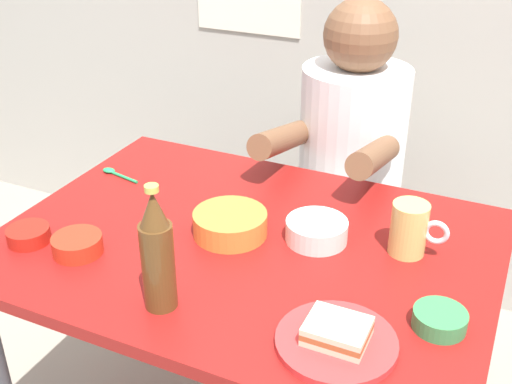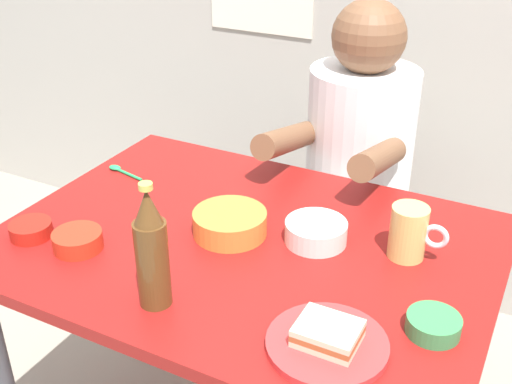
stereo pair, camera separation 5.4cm
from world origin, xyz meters
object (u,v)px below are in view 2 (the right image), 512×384
stool (351,252)px  soup_bowl_orange (230,222)px  dining_table (246,274)px  plate_orange (327,344)px  beer_mug (409,232)px  sandwich (328,333)px  person_seated (359,137)px  beer_bottle (152,251)px

stool → soup_bowl_orange: size_ratio=2.65×
dining_table → stool: size_ratio=2.44×
plate_orange → beer_mug: beer_mug is taller
stool → dining_table: bearing=-94.8°
dining_table → sandwich: size_ratio=10.00×
person_seated → beer_mug: bearing=-60.8°
plate_orange → beer_bottle: (-0.34, -0.03, 0.11)m
dining_table → sandwich: (0.29, -0.24, 0.13)m
person_seated → plate_orange: size_ratio=3.27×
dining_table → beer_bottle: beer_bottle is taller
beer_bottle → soup_bowl_orange: bearing=89.1°
beer_mug → sandwich: bearing=-97.6°
stool → sandwich: sandwich is taller
dining_table → plate_orange: plate_orange is taller
beer_bottle → beer_mug: bearing=44.3°
beer_mug → soup_bowl_orange: (-0.39, -0.10, -0.03)m
stool → plate_orange: bearing=-74.6°
person_seated → dining_table: bearing=-94.9°
dining_table → plate_orange: (0.29, -0.24, 0.10)m
stool → beer_mug: size_ratio=3.57×
sandwich → beer_mug: bearing=82.4°
stool → plate_orange: size_ratio=2.05×
plate_orange → beer_mug: bearing=82.4°
person_seated → sandwich: size_ratio=6.54×
beer_mug → plate_orange: bearing=-97.6°
dining_table → person_seated: (0.05, 0.62, 0.12)m
beer_bottle → sandwich: bearing=5.5°
stool → person_seated: (0.00, -0.01, 0.42)m
plate_orange → soup_bowl_orange: soup_bowl_orange is taller
stool → beer_mug: 0.75m
plate_orange → beer_mug: (0.05, 0.35, 0.05)m
stool → soup_bowl_orange: 0.76m
stool → soup_bowl_orange: (-0.10, -0.62, 0.42)m
person_seated → plate_orange: 0.90m
soup_bowl_orange → person_seated: bearing=80.8°
stool → sandwich: 1.00m
beer_bottle → plate_orange: bearing=5.5°
sandwich → beer_bottle: (-0.34, -0.03, 0.09)m
dining_table → soup_bowl_orange: bearing=169.6°
beer_bottle → soup_bowl_orange: beer_bottle is taller
plate_orange → stool: bearing=105.4°
beer_mug → stool: bearing=118.7°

